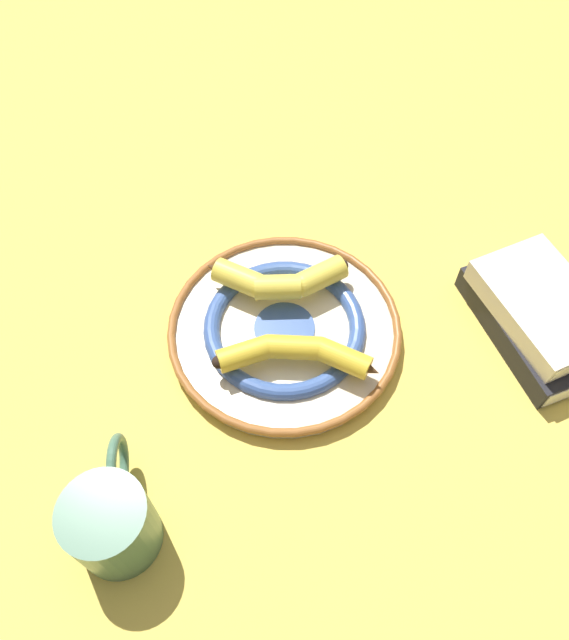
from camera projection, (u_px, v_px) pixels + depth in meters
ground_plane at (312, 331)px, 0.84m from camera, size 2.80×2.80×0.00m
decorative_bowl at (284, 329)px, 0.82m from camera, size 0.31×0.31×0.03m
banana_a at (277, 280)px, 0.83m from camera, size 0.16×0.14×0.03m
banana_b at (297, 353)px, 0.77m from camera, size 0.18×0.13×0.03m
book_stack at (543, 315)px, 0.81m from camera, size 0.25×0.22×0.07m
coffee_mug at (112, 521)px, 0.65m from camera, size 0.12×0.12×0.10m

